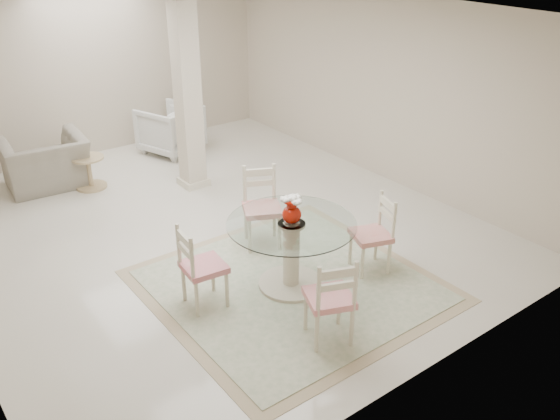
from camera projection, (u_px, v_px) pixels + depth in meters
ground at (210, 226)px, 7.71m from camera, size 7.00×7.00×0.00m
room_shell at (201, 86)px, 6.88m from camera, size 6.02×7.02×2.71m
column at (188, 97)px, 8.31m from camera, size 0.30×0.30×2.70m
area_rug at (291, 285)px, 6.47m from camera, size 2.86×2.86×0.02m
dining_table at (291, 255)px, 6.29m from camera, size 1.35×1.35×0.78m
red_vase at (292, 210)px, 6.05m from camera, size 0.23×0.22×0.31m
dining_chair_east at (376, 229)px, 6.56m from camera, size 0.50×0.50×0.99m
dining_chair_north at (261, 201)px, 7.07m from camera, size 0.58×0.58×1.09m
dining_chair_west at (197, 262)px, 5.90m from camera, size 0.44×0.44×1.01m
dining_chair_south at (332, 295)px, 5.37m from camera, size 0.54×0.54×1.04m
recliner_taupe at (45, 163)px, 8.69m from camera, size 1.24×1.11×0.75m
armchair_white at (170, 129)px, 9.97m from camera, size 1.11×1.12×0.80m
side_table at (90, 174)px, 8.71m from camera, size 0.47×0.47×0.48m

